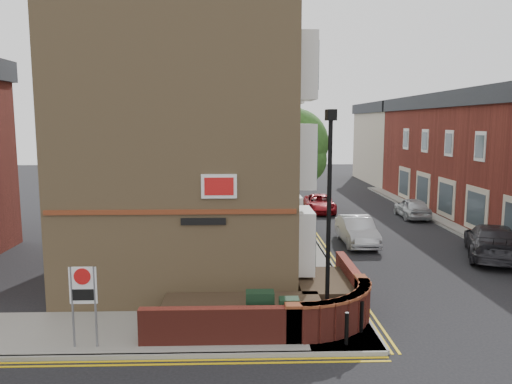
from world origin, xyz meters
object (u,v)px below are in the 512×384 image
at_px(lamppost, 329,222).
at_px(utility_cabinet_large, 260,312).
at_px(silver_car_near, 357,231).
at_px(zone_sign, 83,292).

xyz_separation_m(lamppost, utility_cabinet_large, (-1.90, 0.10, -2.62)).
bearing_deg(utility_cabinet_large, lamppost, -3.01).
height_order(lamppost, silver_car_near, lamppost).
height_order(utility_cabinet_large, zone_sign, zone_sign).
bearing_deg(utility_cabinet_large, silver_car_near, 63.68).
xyz_separation_m(utility_cabinet_large, zone_sign, (-4.70, -0.80, 0.92)).
height_order(lamppost, utility_cabinet_large, lamppost).
relative_size(utility_cabinet_large, silver_car_near, 0.29).
bearing_deg(silver_car_near, zone_sign, -130.86).
height_order(utility_cabinet_large, silver_car_near, silver_car_near).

